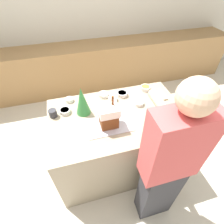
% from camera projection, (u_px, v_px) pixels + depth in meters
% --- Properties ---
extents(ground_plane, '(12.00, 12.00, 0.00)m').
position_uv_depth(ground_plane, '(116.00, 159.00, 2.54)').
color(ground_plane, beige).
extents(wall_back, '(8.00, 0.05, 2.60)m').
position_uv_depth(wall_back, '(83.00, 18.00, 3.26)').
color(wall_back, beige).
rests_on(wall_back, ground_plane).
extents(back_cabinet_block, '(6.00, 0.60, 0.91)m').
position_uv_depth(back_cabinet_block, '(90.00, 67.00, 3.60)').
color(back_cabinet_block, '#9E7547').
rests_on(back_cabinet_block, ground_plane).
extents(kitchen_island, '(1.51, 0.95, 0.90)m').
position_uv_depth(kitchen_island, '(117.00, 140.00, 2.23)').
color(kitchen_island, gray).
rests_on(kitchen_island, ground_plane).
extents(baking_tray, '(0.46, 0.29, 0.01)m').
position_uv_depth(baking_tray, '(109.00, 125.00, 1.81)').
color(baking_tray, '#B2B2BC').
rests_on(baking_tray, kitchen_island).
extents(gingerbread_house, '(0.19, 0.17, 0.34)m').
position_uv_depth(gingerbread_house, '(109.00, 116.00, 1.72)').
color(gingerbread_house, brown).
rests_on(gingerbread_house, baking_tray).
extents(decorative_tree, '(0.16, 0.16, 0.33)m').
position_uv_depth(decorative_tree, '(82.00, 101.00, 1.84)').
color(decorative_tree, '#33843D').
rests_on(decorative_tree, kitchen_island).
extents(candy_bowl_front_corner, '(0.13, 0.13, 0.05)m').
position_uv_depth(candy_bowl_front_corner, '(122.00, 94.00, 2.16)').
color(candy_bowl_front_corner, silver).
rests_on(candy_bowl_front_corner, kitchen_island).
extents(candy_bowl_near_tray_left, '(0.11, 0.11, 0.04)m').
position_uv_depth(candy_bowl_near_tray_left, '(139.00, 103.00, 2.04)').
color(candy_bowl_near_tray_left, silver).
rests_on(candy_bowl_near_tray_left, kitchen_island).
extents(candy_bowl_behind_tray, '(0.12, 0.12, 0.04)m').
position_uv_depth(candy_bowl_behind_tray, '(104.00, 95.00, 2.15)').
color(candy_bowl_behind_tray, silver).
rests_on(candy_bowl_behind_tray, kitchen_island).
extents(candy_bowl_beside_tree, '(0.09, 0.09, 0.04)m').
position_uv_depth(candy_bowl_beside_tree, '(69.00, 100.00, 2.08)').
color(candy_bowl_beside_tree, silver).
rests_on(candy_bowl_beside_tree, kitchen_island).
extents(candy_bowl_near_tray_right, '(0.12, 0.12, 0.04)m').
position_uv_depth(candy_bowl_near_tray_right, '(65.00, 111.00, 1.93)').
color(candy_bowl_near_tray_right, silver).
rests_on(candy_bowl_near_tray_right, kitchen_island).
extents(candy_bowl_center_rear, '(0.11, 0.11, 0.04)m').
position_uv_depth(candy_bowl_center_rear, '(113.00, 99.00, 2.09)').
color(candy_bowl_center_rear, silver).
rests_on(candy_bowl_center_rear, kitchen_island).
extents(candy_bowl_far_right, '(0.13, 0.13, 0.05)m').
position_uv_depth(candy_bowl_far_right, '(145.00, 88.00, 2.25)').
color(candy_bowl_far_right, silver).
rests_on(candy_bowl_far_right, kitchen_island).
extents(cookbook, '(0.19, 0.17, 0.02)m').
position_uv_depth(cookbook, '(158.00, 96.00, 2.15)').
color(cookbook, '#CCB78C').
rests_on(cookbook, kitchen_island).
extents(mug, '(0.08, 0.08, 0.09)m').
position_uv_depth(mug, '(53.00, 113.00, 1.88)').
color(mug, '#2D2D33').
rests_on(mug, kitchen_island).
extents(person, '(0.46, 0.58, 1.76)m').
position_uv_depth(person, '(167.00, 166.00, 1.46)').
color(person, '#333338').
rests_on(person, ground_plane).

